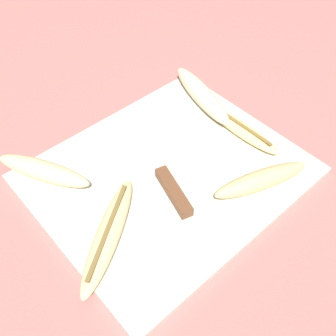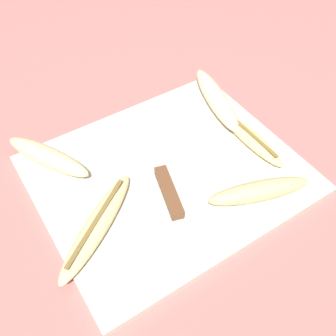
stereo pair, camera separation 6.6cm
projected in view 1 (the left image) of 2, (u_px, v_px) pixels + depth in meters
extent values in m
plane|color=#B76B66|center=(168.00, 176.00, 0.68)|extent=(4.00, 4.00, 0.00)
cube|color=beige|center=(168.00, 174.00, 0.67)|extent=(0.43, 0.36, 0.01)
cube|color=brown|center=(174.00, 192.00, 0.63)|extent=(0.05, 0.10, 0.02)
cube|color=#B7BABF|center=(144.00, 147.00, 0.70)|extent=(0.06, 0.14, 0.00)
ellipsoid|color=beige|center=(43.00, 171.00, 0.65)|extent=(0.11, 0.17, 0.03)
ellipsoid|color=#DBC684|center=(261.00, 180.00, 0.63)|extent=(0.17, 0.09, 0.03)
ellipsoid|color=beige|center=(202.00, 95.00, 0.77)|extent=(0.09, 0.20, 0.03)
ellipsoid|color=#EDD689|center=(243.00, 130.00, 0.72)|extent=(0.03, 0.16, 0.02)
cube|color=olive|center=(243.00, 126.00, 0.71)|extent=(0.01, 0.13, 0.00)
ellipsoid|color=beige|center=(108.00, 234.00, 0.57)|extent=(0.19, 0.15, 0.02)
cube|color=brown|center=(107.00, 230.00, 0.57)|extent=(0.14, 0.10, 0.00)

